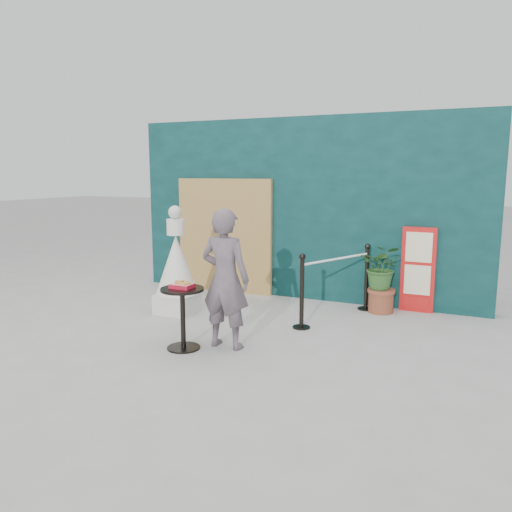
% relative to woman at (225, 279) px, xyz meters
% --- Properties ---
extents(ground, '(60.00, 60.00, 0.00)m').
position_rel_woman_xyz_m(ground, '(0.02, -0.36, -0.85)').
color(ground, '#ADAAA5').
rests_on(ground, ground).
extents(back_wall, '(6.00, 0.30, 3.00)m').
position_rel_woman_xyz_m(back_wall, '(0.02, 2.79, 0.65)').
color(back_wall, '#092A2A').
rests_on(back_wall, ground).
extents(bamboo_fence, '(1.80, 0.08, 2.00)m').
position_rel_woman_xyz_m(bamboo_fence, '(-1.38, 2.58, 0.15)').
color(bamboo_fence, tan).
rests_on(bamboo_fence, ground).
extents(woman, '(0.63, 0.42, 1.70)m').
position_rel_woman_xyz_m(woman, '(0.00, 0.00, 0.00)').
color(woman, '#675961').
rests_on(woman, ground).
extents(menu_board, '(0.50, 0.07, 1.30)m').
position_rel_woman_xyz_m(menu_board, '(1.92, 2.59, -0.20)').
color(menu_board, red).
rests_on(menu_board, ground).
extents(statue, '(0.63, 0.63, 1.63)m').
position_rel_woman_xyz_m(statue, '(-1.38, 1.04, -0.19)').
color(statue, silver).
rests_on(statue, ground).
extents(cafe_table, '(0.52, 0.52, 0.75)m').
position_rel_woman_xyz_m(cafe_table, '(-0.44, -0.26, -0.35)').
color(cafe_table, black).
rests_on(cafe_table, ground).
extents(food_basket, '(0.26, 0.19, 0.11)m').
position_rel_woman_xyz_m(food_basket, '(-0.44, -0.26, -0.06)').
color(food_basket, red).
rests_on(food_basket, cafe_table).
extents(planter, '(0.61, 0.53, 1.04)m').
position_rel_woman_xyz_m(planter, '(1.44, 2.33, -0.24)').
color(planter, brown).
rests_on(planter, ground).
extents(stanchion_barrier, '(0.84, 1.54, 1.03)m').
position_rel_woman_xyz_m(stanchion_barrier, '(0.89, 1.74, -0.35)').
color(stanchion_barrier, black).
rests_on(stanchion_barrier, ground).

